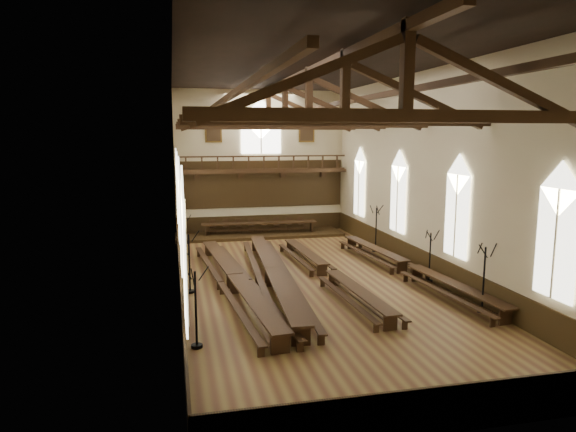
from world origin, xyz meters
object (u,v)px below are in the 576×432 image
at_px(refectory_row_b, 273,272).
at_px(candelabrum_right_near, 483,292).
at_px(candelabrum_right_mid, 429,266).
at_px(candelabrum_left_far, 185,243).
at_px(candelabrum_right_far, 376,238).
at_px(high_table, 260,224).
at_px(candelabrum_left_near, 196,323).
at_px(refectory_row_a, 235,278).
at_px(candelabrum_left_mid, 190,274).
at_px(dais, 260,234).
at_px(refectory_row_c, 328,271).
at_px(refectory_row_d, 409,267).

height_order(refectory_row_b, candelabrum_right_near, candelabrum_right_near).
xyz_separation_m(candelabrum_right_near, candelabrum_right_mid, (0.00, 4.30, -0.08)).
bearing_deg(refectory_row_b, candelabrum_left_far, 118.82).
bearing_deg(candelabrum_left_far, refectory_row_b, -61.18).
bearing_deg(candelabrum_left_far, candelabrum_right_mid, -36.46).
height_order(candelabrum_left_far, candelabrum_right_far, candelabrum_right_far).
distance_m(high_table, candelabrum_right_far, 8.65).
bearing_deg(candelabrum_left_near, candelabrum_right_far, 46.87).
bearing_deg(refectory_row_a, candelabrum_left_mid, 175.70).
bearing_deg(high_table, dais, 0.00).
bearing_deg(candelabrum_right_mid, high_table, 114.85).
relative_size(candelabrum_right_near, candelabrum_right_mid, 1.11).
bearing_deg(candelabrum_right_far, high_table, 133.52).
bearing_deg(candelabrum_left_mid, dais, 66.90).
bearing_deg(dais, candelabrum_left_near, -105.85).
relative_size(refectory_row_a, candelabrum_right_mid, 5.91).
bearing_deg(candelabrum_right_far, candelabrum_right_mid, -90.00).
xyz_separation_m(refectory_row_b, candelabrum_right_far, (7.27, 5.35, 0.26)).
xyz_separation_m(refectory_row_a, candelabrum_right_near, (9.14, -4.95, 0.27)).
relative_size(refectory_row_b, candelabrum_right_mid, 6.01).
bearing_deg(high_table, refectory_row_c, -83.45).
bearing_deg(candelabrum_left_mid, refectory_row_b, 6.59).
bearing_deg(candelabrum_left_far, refectory_row_a, -75.46).
relative_size(refectory_row_a, dais, 1.30).
height_order(refectory_row_a, refectory_row_d, refectory_row_a).
bearing_deg(high_table, refectory_row_b, -96.46).
relative_size(refectory_row_a, candelabrum_left_mid, 5.31).
bearing_deg(candelabrum_right_mid, refectory_row_c, 164.90).
bearing_deg(refectory_row_d, candelabrum_right_far, 84.38).
relative_size(refectory_row_a, candelabrum_left_near, 5.44).
bearing_deg(candelabrum_left_near, candelabrum_right_mid, 25.37).
xyz_separation_m(candelabrum_left_far, candelabrum_right_far, (11.10, -1.61, 0.13)).
distance_m(refectory_row_d, dais, 13.04).
xyz_separation_m(candelabrum_left_near, candelabrum_right_mid, (11.10, 5.26, -0.07)).
relative_size(refectory_row_b, dais, 1.32).
xyz_separation_m(candelabrum_left_near, candelabrum_left_mid, (-0.00, 6.06, 0.02)).
distance_m(refectory_row_a, candelabrum_right_far, 10.90).
bearing_deg(refectory_row_b, candelabrum_right_mid, -9.69).
height_order(candelabrum_left_mid, candelabrum_left_far, candelabrum_left_mid).
bearing_deg(dais, refectory_row_c, -83.45).
xyz_separation_m(refectory_row_a, candelabrum_right_mid, (9.14, -0.65, 0.19)).
height_order(refectory_row_a, refectory_row_c, refectory_row_a).
bearing_deg(refectory_row_c, candelabrum_left_mid, -176.04).
distance_m(refectory_row_c, candelabrum_left_far, 9.51).
xyz_separation_m(refectory_row_c, candelabrum_left_far, (-6.48, 6.95, 0.23)).
distance_m(refectory_row_b, candelabrum_left_mid, 3.86).
distance_m(refectory_row_d, candelabrum_right_far, 5.62).
height_order(high_table, candelabrum_left_far, candelabrum_left_far).
distance_m(refectory_row_a, high_table, 12.62).
distance_m(candelabrum_right_near, candelabrum_right_far, 10.88).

